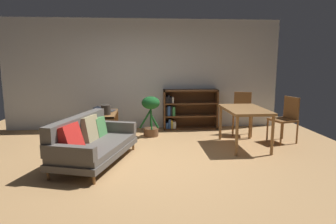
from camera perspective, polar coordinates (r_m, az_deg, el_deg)
The scene contains 11 objects.
ground_plane at distance 5.16m, azimuth -4.23°, elevation -9.59°, with size 8.16×8.16×0.00m, color tan.
back_wall_panel at distance 7.58m, azimuth -4.59°, elevation 7.08°, with size 6.80×0.10×2.70m, color silver.
fabric_couch at distance 5.23m, azimuth -14.57°, elevation -5.38°, with size 1.35×1.99×0.78m.
media_console at distance 6.75m, azimuth -11.25°, elevation -2.56°, with size 0.36×1.03×0.58m.
open_laptop at distance 6.92m, azimuth -11.69°, elevation 0.39°, with size 0.51×0.39×0.09m.
desk_speaker at distance 6.45m, azimuth -11.69°, elevation 0.42°, with size 0.20×0.20×0.20m.
potted_floor_plant at distance 6.78m, azimuth -3.29°, elevation 0.01°, with size 0.47×0.41×0.91m.
dining_table at distance 6.11m, azimuth 14.36°, elevation -0.13°, with size 0.76×1.25×0.78m.
dining_chair_near at distance 7.14m, azimuth 13.92°, elevation 0.23°, with size 0.53×0.50×0.98m.
dining_chair_far at distance 6.77m, azimuth 21.47°, elevation -0.84°, with size 0.56×0.56×0.95m.
bookshelf at distance 7.56m, azimuth 3.61°, elevation 0.47°, with size 1.35×0.34×0.99m.
Camera 1 is at (-0.03, -4.87, 1.72)m, focal length 32.15 mm.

